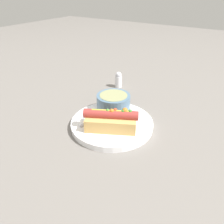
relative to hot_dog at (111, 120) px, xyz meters
name	(u,v)px	position (x,y,z in m)	size (l,w,h in m)	color
ground_plane	(112,126)	(-0.02, 0.03, -0.05)	(4.00, 4.00, 0.00)	slate
dinner_plate	(112,124)	(-0.02, 0.03, -0.04)	(0.27, 0.27, 0.02)	white
hot_dog	(111,120)	(0.00, 0.00, 0.00)	(0.17, 0.13, 0.07)	tan
soup_bowl	(113,101)	(-0.06, 0.10, 0.00)	(0.12, 0.12, 0.05)	slate
spoon	(101,112)	(-0.08, 0.05, -0.02)	(0.03, 0.14, 0.01)	#B7B7BC
salt_shaker	(118,80)	(-0.16, 0.31, -0.01)	(0.03, 0.03, 0.07)	silver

